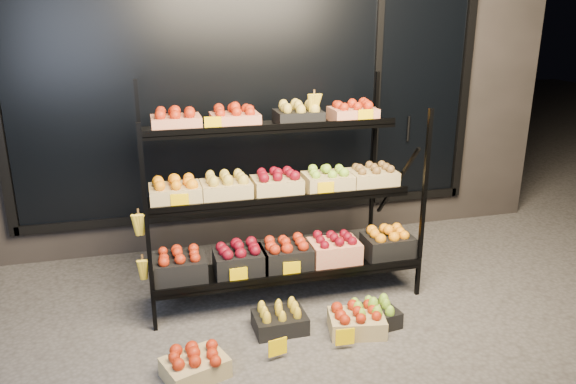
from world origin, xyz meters
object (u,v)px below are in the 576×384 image
object	(u,v)px
display_rack	(278,196)
floor_crate_midright	(357,320)
floor_crate_left	(195,364)
floor_crate_midleft	(280,319)

from	to	relation	value
display_rack	floor_crate_midright	size ratio (longest dim) A/B	5.06
floor_crate_left	floor_crate_midleft	size ratio (longest dim) A/B	1.20
floor_crate_midleft	floor_crate_midright	xyz separation A→B (m)	(0.52, -0.16, 0.00)
floor_crate_left	floor_crate_midright	bearing A→B (deg)	-8.70
display_rack	floor_crate_left	distance (m)	1.47
display_rack	floor_crate_left	world-z (taller)	display_rack
floor_crate_midleft	floor_crate_left	bearing A→B (deg)	-150.14
display_rack	floor_crate_left	size ratio (longest dim) A/B	4.90
floor_crate_midleft	floor_crate_midright	distance (m)	0.54
floor_crate_left	floor_crate_midleft	bearing A→B (deg)	11.29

